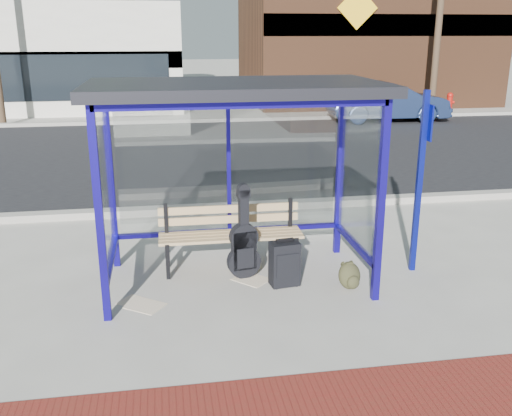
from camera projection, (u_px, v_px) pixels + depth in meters
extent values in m
plane|color=#B2ADA0|center=(237.00, 281.00, 7.06)|extent=(120.00, 120.00, 0.00)
cube|color=maroon|center=(279.00, 413.00, 4.61)|extent=(60.00, 1.00, 0.01)
cube|color=gray|center=(215.00, 208.00, 9.77)|extent=(60.00, 0.25, 0.12)
cube|color=black|center=(196.00, 152.00, 14.60)|extent=(60.00, 10.00, 0.00)
cube|color=gray|center=(187.00, 121.00, 19.39)|extent=(60.00, 0.25, 0.12)
cube|color=#B2ADA0|center=(184.00, 115.00, 21.20)|extent=(60.00, 4.00, 0.01)
cube|color=#140B7F|center=(99.00, 218.00, 5.78)|extent=(0.08, 0.08, 2.30)
cube|color=#140B7F|center=(381.00, 204.00, 6.24)|extent=(0.08, 0.08, 2.30)
cube|color=#140B7F|center=(111.00, 181.00, 7.19)|extent=(0.08, 0.08, 2.30)
cube|color=#140B7F|center=(340.00, 172.00, 7.66)|extent=(0.08, 0.08, 2.30)
cube|color=#140B7F|center=(228.00, 90.00, 7.10)|extent=(3.00, 0.08, 0.08)
cube|color=#140B7F|center=(245.00, 104.00, 5.68)|extent=(3.00, 0.08, 0.08)
cube|color=#140B7F|center=(98.00, 99.00, 6.16)|extent=(0.08, 1.50, 0.08)
cube|color=#140B7F|center=(363.00, 94.00, 6.62)|extent=(0.08, 1.50, 0.08)
cube|color=#140B7F|center=(230.00, 231.00, 7.65)|extent=(3.00, 0.08, 0.06)
cube|color=#140B7F|center=(111.00, 259.00, 6.71)|extent=(0.08, 1.50, 0.06)
cube|color=#140B7F|center=(355.00, 244.00, 7.17)|extent=(0.08, 1.50, 0.06)
cube|color=#140B7F|center=(229.00, 161.00, 7.37)|extent=(0.05, 0.05, 1.90)
cube|color=silver|center=(229.00, 164.00, 7.38)|extent=(2.84, 0.01, 1.82)
cube|color=silver|center=(105.00, 184.00, 6.44)|extent=(0.02, 1.34, 1.82)
cube|color=silver|center=(359.00, 174.00, 6.90)|extent=(0.02, 1.34, 1.82)
cube|color=black|center=(235.00, 87.00, 6.36)|extent=(3.30, 1.80, 0.12)
cube|color=#59331E|center=(363.00, 26.00, 24.79)|extent=(10.00, 7.00, 6.40)
cube|color=black|center=(394.00, 25.00, 21.54)|extent=(10.00, 0.10, 0.80)
cube|color=yellow|center=(357.00, 8.00, 21.04)|extent=(1.56, 0.06, 1.56)
cylinder|color=#4C3826|center=(111.00, 42.00, 26.59)|extent=(0.36, 0.36, 5.00)
cylinder|color=#4C3826|center=(423.00, 41.00, 29.00)|extent=(0.36, 0.36, 5.00)
cylinder|color=#4C3826|center=(441.00, 1.00, 19.90)|extent=(0.24, 0.24, 8.00)
cube|color=black|center=(168.00, 262.00, 7.06)|extent=(0.05, 0.05, 0.46)
cube|color=black|center=(167.00, 235.00, 7.37)|extent=(0.05, 0.05, 0.86)
cube|color=black|center=(168.00, 256.00, 7.24)|extent=(0.05, 0.41, 0.05)
cube|color=black|center=(296.00, 254.00, 7.30)|extent=(0.05, 0.05, 0.46)
cube|color=black|center=(290.00, 229.00, 7.61)|extent=(0.05, 0.05, 0.86)
cube|color=black|center=(293.00, 249.00, 7.48)|extent=(0.05, 0.41, 0.05)
cube|color=tan|center=(232.00, 240.00, 7.14)|extent=(1.83, 0.11, 0.04)
cube|color=tan|center=(231.00, 237.00, 7.24)|extent=(1.83, 0.11, 0.04)
cube|color=tan|center=(230.00, 234.00, 7.35)|extent=(1.83, 0.11, 0.04)
cube|color=tan|center=(230.00, 231.00, 7.45)|extent=(1.83, 0.11, 0.04)
cube|color=tan|center=(229.00, 219.00, 7.45)|extent=(1.83, 0.05, 0.10)
cube|color=tan|center=(229.00, 209.00, 7.41)|extent=(1.83, 0.05, 0.10)
cylinder|color=black|center=(244.00, 262.00, 7.11)|extent=(0.43, 0.19, 0.42)
cylinder|color=black|center=(244.00, 237.00, 7.02)|extent=(0.36, 0.18, 0.35)
cube|color=black|center=(244.00, 250.00, 7.07)|extent=(0.31, 0.17, 0.50)
cube|color=black|center=(244.00, 211.00, 6.92)|extent=(0.13, 0.12, 0.50)
cube|color=black|center=(243.00, 193.00, 6.85)|extent=(0.16, 0.13, 0.10)
cube|color=black|center=(284.00, 264.00, 6.86)|extent=(0.37, 0.26, 0.54)
cylinder|color=black|center=(274.00, 284.00, 6.90)|extent=(0.08, 0.20, 0.05)
cylinder|color=black|center=(294.00, 282.00, 6.98)|extent=(0.08, 0.20, 0.05)
cube|color=black|center=(285.00, 240.00, 6.78)|extent=(0.22, 0.07, 0.04)
cube|color=black|center=(288.00, 266.00, 6.76)|extent=(0.28, 0.05, 0.30)
ellipsoid|color=#2B2B18|center=(349.00, 276.00, 6.82)|extent=(0.31, 0.24, 0.33)
ellipsoid|color=#2B2B18|center=(353.00, 282.00, 6.74)|extent=(0.18, 0.14, 0.17)
cube|color=#2B2B18|center=(349.00, 263.00, 6.79)|extent=(0.10, 0.05, 0.03)
cube|color=navy|center=(419.00, 184.00, 7.06)|extent=(0.07, 0.07, 2.30)
cube|color=navy|center=(428.00, 122.00, 6.84)|extent=(0.05, 0.29, 0.43)
cube|color=white|center=(136.00, 302.00, 6.50)|extent=(0.45, 0.43, 0.01)
cube|color=white|center=(145.00, 306.00, 6.41)|extent=(0.51, 0.49, 0.01)
cube|color=white|center=(251.00, 279.00, 7.10)|extent=(0.52, 0.52, 0.01)
imported|color=navy|center=(388.00, 102.00, 19.50)|extent=(4.11, 1.60, 1.33)
cylinder|color=#AD130C|center=(449.00, 105.00, 21.49)|extent=(0.21, 0.21, 0.64)
sphere|color=#AD130C|center=(450.00, 96.00, 21.39)|extent=(0.23, 0.23, 0.23)
cylinder|color=#AD130C|center=(450.00, 102.00, 21.46)|extent=(0.36, 0.19, 0.11)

